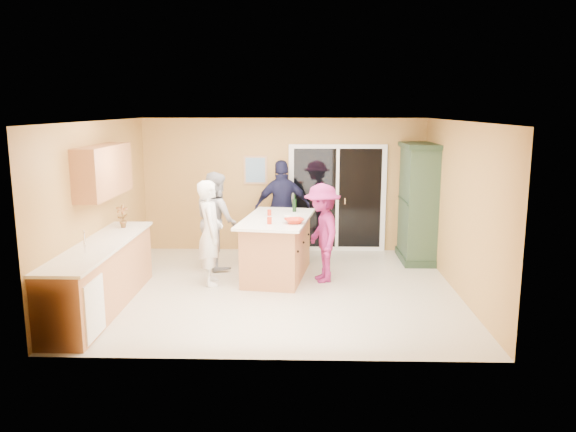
{
  "coord_description": "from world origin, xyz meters",
  "views": [
    {
      "loc": [
        0.38,
        -8.4,
        2.8
      ],
      "look_at": [
        0.15,
        0.1,
        1.15
      ],
      "focal_mm": 35.0,
      "sensor_mm": 36.0,
      "label": 1
    }
  ],
  "objects_px": {
    "green_hutch": "(418,204)",
    "woman_magenta": "(322,233)",
    "kitchen_island": "(277,249)",
    "woman_navy": "(283,208)",
    "woman_white": "(210,233)",
    "woman_grey": "(216,220)"
  },
  "relations": [
    {
      "from": "green_hutch",
      "to": "woman_white",
      "type": "distance_m",
      "value": 3.89
    },
    {
      "from": "kitchen_island",
      "to": "green_hutch",
      "type": "xyz_separation_m",
      "value": [
        2.54,
        1.08,
        0.58
      ]
    },
    {
      "from": "woman_navy",
      "to": "woman_white",
      "type": "bearing_deg",
      "value": 47.52
    },
    {
      "from": "woman_white",
      "to": "woman_magenta",
      "type": "relative_size",
      "value": 1.05
    },
    {
      "from": "woman_grey",
      "to": "woman_magenta",
      "type": "height_order",
      "value": "woman_grey"
    },
    {
      "from": "woman_white",
      "to": "woman_navy",
      "type": "height_order",
      "value": "woman_navy"
    },
    {
      "from": "green_hutch",
      "to": "woman_grey",
      "type": "distance_m",
      "value": 3.68
    },
    {
      "from": "kitchen_island",
      "to": "woman_white",
      "type": "bearing_deg",
      "value": -148.9
    },
    {
      "from": "woman_navy",
      "to": "woman_magenta",
      "type": "distance_m",
      "value": 1.76
    },
    {
      "from": "woman_white",
      "to": "woman_magenta",
      "type": "bearing_deg",
      "value": -95.71
    },
    {
      "from": "kitchen_island",
      "to": "woman_white",
      "type": "distance_m",
      "value": 1.19
    },
    {
      "from": "woman_white",
      "to": "woman_navy",
      "type": "relative_size",
      "value": 0.92
    },
    {
      "from": "kitchen_island",
      "to": "green_hutch",
      "type": "relative_size",
      "value": 0.94
    },
    {
      "from": "kitchen_island",
      "to": "woman_navy",
      "type": "distance_m",
      "value": 1.45
    },
    {
      "from": "woman_grey",
      "to": "woman_navy",
      "type": "xyz_separation_m",
      "value": [
        1.13,
        0.86,
        0.06
      ]
    },
    {
      "from": "woman_navy",
      "to": "woman_magenta",
      "type": "height_order",
      "value": "woman_navy"
    },
    {
      "from": "woman_grey",
      "to": "woman_navy",
      "type": "distance_m",
      "value": 1.42
    },
    {
      "from": "woman_white",
      "to": "kitchen_island",
      "type": "bearing_deg",
      "value": -79.3
    },
    {
      "from": "woman_navy",
      "to": "woman_magenta",
      "type": "relative_size",
      "value": 1.14
    },
    {
      "from": "green_hutch",
      "to": "woman_magenta",
      "type": "relative_size",
      "value": 1.35
    },
    {
      "from": "kitchen_island",
      "to": "woman_white",
      "type": "xyz_separation_m",
      "value": [
        -1.04,
        -0.44,
        0.37
      ]
    },
    {
      "from": "woman_white",
      "to": "woman_magenta",
      "type": "distance_m",
      "value": 1.79
    }
  ]
}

